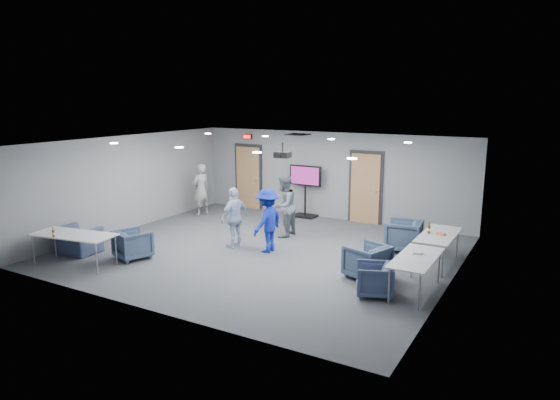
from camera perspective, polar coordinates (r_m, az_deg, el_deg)
The scene contains 29 objects.
floor at distance 12.48m, azimuth -1.99°, elevation -5.84°, with size 9.00×9.00×0.00m, color #3D4146.
ceiling at distance 11.94m, azimuth -2.09°, elevation 6.61°, with size 9.00×9.00×0.00m, color white.
wall_back at distance 15.63m, azimuth 5.70°, elevation 2.79°, with size 9.00×0.02×2.70m, color gray.
wall_front at distance 9.08m, azimuth -15.46°, elevation -4.14°, with size 9.00×0.02×2.70m, color gray.
wall_left at distance 14.96m, azimuth -16.87°, elevation 1.94°, with size 0.02×8.00×2.70m, color gray.
wall_right at distance 10.54m, azimuth 19.27°, elevation -2.18°, with size 0.02×8.00×2.70m, color gray.
door_left at distance 17.06m, azimuth -3.63°, elevation 2.61°, with size 1.06×0.17×2.24m.
door_right at distance 15.19m, azimuth 9.74°, elevation 1.34°, with size 1.06×0.17×2.24m.
exit_sign at distance 16.88m, azimuth -3.73°, elevation 7.24°, with size 0.32×0.08×0.16m.
hvac_diffuser at distance 14.62m, azimuth 2.06°, elevation 7.49°, with size 0.60×0.60×0.03m, color black.
downlights at distance 11.94m, azimuth -2.09°, elevation 6.54°, with size 6.18×3.78×0.02m.
person_a at distance 16.25m, azimuth -8.99°, elevation 1.19°, with size 0.61×0.40×1.66m, color #989A97.
person_b at distance 13.55m, azimuth 0.44°, elevation -0.66°, with size 0.83×0.65×1.71m, color slate.
person_c at distance 12.64m, azimuth -5.19°, elevation -2.01°, with size 0.91×0.38×1.55m, color silver.
person_d at distance 12.22m, azimuth -1.44°, elevation -2.36°, with size 1.02×0.59×1.58m, color navy.
chair_right_a at distance 12.76m, azimuth 13.93°, elevation -3.97°, with size 0.83×0.85×0.78m, color #36475E.
chair_right_b at distance 10.73m, azimuth 9.92°, elevation -6.92°, with size 0.78×0.81×0.73m, color #3A4B65.
chair_right_c at distance 9.87m, azimuth 10.75°, elevation -8.93°, with size 0.68×0.70×0.63m, color #394564.
chair_front_a at distance 12.33m, azimuth -16.45°, elevation -4.86°, with size 0.74×0.76×0.69m, color #3C4C67.
chair_front_b at distance 13.18m, azimuth -22.22°, elevation -4.32°, with size 0.98×0.86×0.64m, color #394463.
table_right_a at distance 11.83m, azimuth 17.65°, elevation -3.94°, with size 0.73×1.75×0.73m.
table_right_b at distance 10.05m, azimuth 15.32°, elevation -6.57°, with size 0.72×1.73×0.73m.
table_front_left at distance 12.20m, azimuth -22.53°, elevation -3.79°, with size 2.03×1.11×0.73m.
bottle_front at distance 12.09m, azimuth -24.48°, elevation -3.49°, with size 0.06×0.06×0.22m.
bottle_right at distance 11.77m, azimuth 16.67°, elevation -3.23°, with size 0.07×0.07×0.27m.
snack_box at distance 11.75m, azimuth 17.91°, elevation -3.72°, with size 0.18×0.12×0.04m, color #E05A38.
wrapper at distance 10.23m, azimuth 15.44°, elevation -5.83°, with size 0.20×0.14×0.05m, color silver.
tv_stand at distance 15.77m, azimuth 2.90°, elevation 1.38°, with size 1.08×0.51×1.65m.
projector at distance 11.99m, azimuth 0.28°, elevation 5.22°, with size 0.38×0.36×0.36m.
Camera 1 is at (6.26, -10.11, 3.77)m, focal length 32.00 mm.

